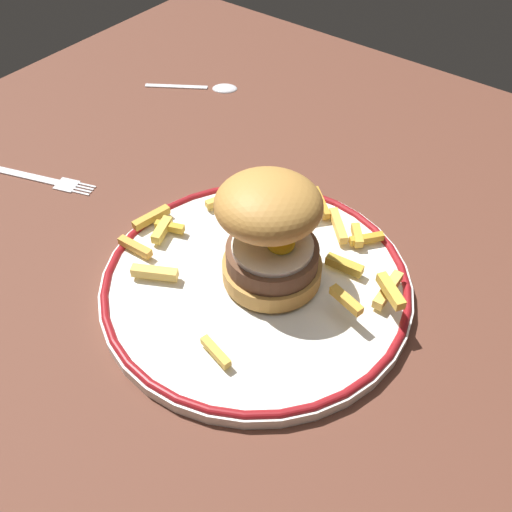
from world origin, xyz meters
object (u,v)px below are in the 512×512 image
fork (42,179)px  spoon (214,86)px  burger (270,230)px  dinner_plate (256,283)px

fork → spoon: 28.60cm
spoon → burger: bearing=-131.6°
fork → spoon: (28.50, -2.46, 0.18)cm
dinner_plate → fork: size_ratio=2.12×
burger → dinner_plate: bearing=161.0°
burger → fork: bearing=95.8°
fork → spoon: bearing=-4.9°
dinner_plate → fork: (-1.73, 30.47, -0.66)cm
dinner_plate → fork: bearing=93.2°
dinner_plate → burger: (1.45, -0.50, 6.29)cm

